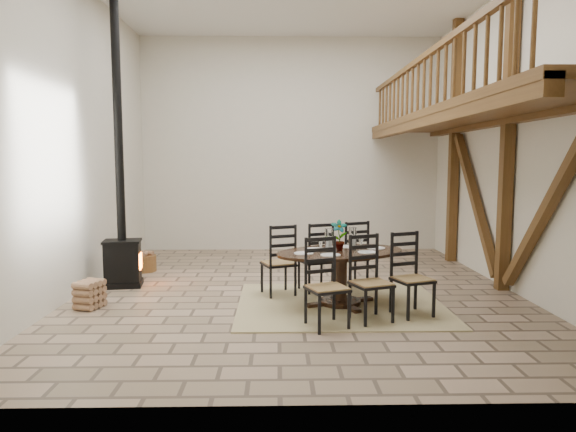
{
  "coord_description": "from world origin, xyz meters",
  "views": [
    {
      "loc": [
        -0.32,
        -8.24,
        2.1
      ],
      "look_at": [
        -0.14,
        0.4,
        1.19
      ],
      "focal_mm": 32.0,
      "sensor_mm": 36.0,
      "label": 1
    }
  ],
  "objects_px": {
    "log_stack": "(90,294)",
    "dining_table": "(340,277)",
    "log_basket": "(144,263)",
    "wood_stove": "(121,220)"
  },
  "relations": [
    {
      "from": "log_stack",
      "to": "dining_table",
      "type": "bearing_deg",
      "value": 1.58
    },
    {
      "from": "dining_table",
      "to": "log_basket",
      "type": "distance_m",
      "value": 4.27
    },
    {
      "from": "wood_stove",
      "to": "log_basket",
      "type": "height_order",
      "value": "wood_stove"
    },
    {
      "from": "wood_stove",
      "to": "log_basket",
      "type": "bearing_deg",
      "value": 79.88
    },
    {
      "from": "wood_stove",
      "to": "log_stack",
      "type": "xyz_separation_m",
      "value": [
        -0.09,
        -1.31,
        -0.94
      ]
    },
    {
      "from": "log_stack",
      "to": "wood_stove",
      "type": "bearing_deg",
      "value": 86.06
    },
    {
      "from": "wood_stove",
      "to": "log_stack",
      "type": "bearing_deg",
      "value": -102.48
    },
    {
      "from": "log_basket",
      "to": "wood_stove",
      "type": "bearing_deg",
      "value": -91.58
    },
    {
      "from": "dining_table",
      "to": "log_basket",
      "type": "bearing_deg",
      "value": 124.46
    },
    {
      "from": "log_basket",
      "to": "log_stack",
      "type": "xyz_separation_m",
      "value": [
        -0.12,
        -2.52,
        0.03
      ]
    }
  ]
}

